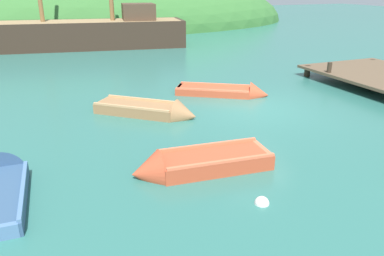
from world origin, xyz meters
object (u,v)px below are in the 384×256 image
(rowboat_near_dock, at_px, (194,166))
(rowboat_outer_left, at_px, (229,93))
(sailing_ship, at_px, (86,38))
(buoy_white, at_px, (262,204))
(rowboat_outer_right, at_px, (153,112))

(rowboat_near_dock, bearing_deg, rowboat_outer_left, -119.59)
(sailing_ship, xyz_separation_m, buoy_white, (0.51, -21.89, -0.69))
(rowboat_near_dock, bearing_deg, sailing_ship, -85.39)
(rowboat_outer_right, relative_size, rowboat_outer_left, 0.93)
(sailing_ship, distance_m, rowboat_outer_left, 14.96)
(sailing_ship, distance_m, rowboat_outer_right, 15.72)
(rowboat_outer_right, bearing_deg, rowboat_outer_left, 59.86)
(rowboat_outer_right, bearing_deg, sailing_ship, 131.43)
(sailing_ship, xyz_separation_m, rowboat_outer_left, (3.64, -14.50, -0.61))
(rowboat_outer_left, relative_size, buoy_white, 11.83)
(rowboat_outer_right, xyz_separation_m, rowboat_near_dock, (-0.28, -4.33, 0.02))
(buoy_white, bearing_deg, rowboat_outer_right, 94.06)
(rowboat_outer_right, xyz_separation_m, rowboat_outer_left, (3.57, 1.21, -0.03))
(sailing_ship, relative_size, rowboat_outer_right, 4.96)
(rowboat_outer_right, xyz_separation_m, buoy_white, (0.44, -6.19, -0.11))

